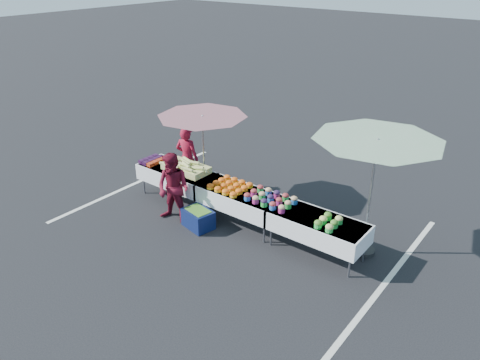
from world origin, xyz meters
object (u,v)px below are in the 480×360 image
Objects in this scene: table_left at (177,176)px; table_right at (317,226)px; customer at (173,188)px; umbrella_right at (376,150)px; umbrella_left at (203,123)px; storage_bin at (198,218)px; vendor at (187,158)px; table_center at (240,198)px.

table_left is 1.00× the size of table_right.
customer reaches higher than table_right.
umbrella_right is at bearing 38.99° from table_right.
table_left is 1.01m from customer.
umbrella_left is 3.33× the size of storage_bin.
umbrella_left is at bearing 152.67° from vendor.
table_right is 0.81× the size of umbrella_left.
table_right is at bearing 0.00° from table_center.
table_right is 0.71× the size of umbrella_right.
table_left is 1.80m from table_center.
table_left is 1.20× the size of vendor.
customer is 0.80m from storage_bin.
table_left is at bearing 163.56° from storage_bin.
customer is 0.57× the size of umbrella_right.
vendor reaches higher than table_center.
customer is at bearing 108.36° from vendor.
table_center is 2.08m from vendor.
table_right is at bearing 157.14° from vendor.
table_right is 1.23× the size of customer.
table_left is at bearing 180.00° from table_right.
customer is 4.10m from umbrella_right.
table_center and table_right have the same top height.
table_right is 3.39m from umbrella_left.
table_center is 1.00× the size of table_right.
umbrella_left reaches higher than table_right.
storage_bin is (0.75, -1.05, -1.60)m from umbrella_left.
umbrella_right is at bearing 2.49° from umbrella_left.
umbrella_left is 2.06m from storage_bin.
table_center is 1.20× the size of vendor.
storage_bin is at bearing -28.09° from table_left.
table_right is at bearing 26.91° from storage_bin.
storage_bin is (-3.08, -1.22, -1.88)m from umbrella_right.
storage_bin is (-0.58, -0.65, -0.38)m from table_center.
vendor is (-0.19, 0.55, 0.19)m from table_left.
umbrella_left is at bearing 40.41° from table_left.
vendor is 0.67× the size of umbrella_left.
umbrella_left is at bearing 137.12° from storage_bin.
table_center is at bearing 0.00° from table_left.
umbrella_right reaches higher than table_center.
customer reaches higher than table_left.
umbrella_right is at bearing 33.19° from storage_bin.
vendor reaches higher than table_left.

